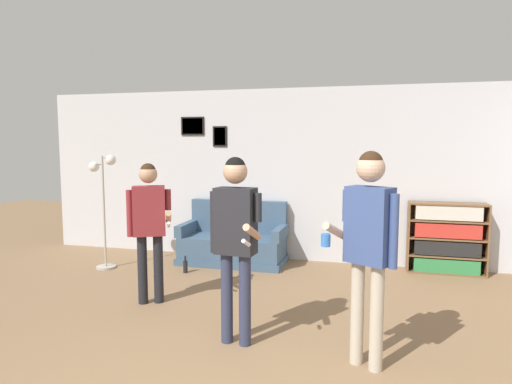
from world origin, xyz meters
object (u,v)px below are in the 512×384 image
(person_player_foreground_left, at_px, (149,219))
(person_player_foreground_center, at_px, (235,230))
(bookshelf, at_px, (446,238))
(person_watcher_holding_cup, at_px, (369,235))
(couch, at_px, (234,243))
(bottle_on_floor, at_px, (185,266))
(floor_lamp, at_px, (103,192))

(person_player_foreground_left, relative_size, person_player_foreground_center, 0.94)
(bookshelf, distance_m, person_player_foreground_left, 4.15)
(person_watcher_holding_cup, bearing_deg, person_player_foreground_center, 172.83)
(bookshelf, xyz_separation_m, person_player_foreground_left, (-3.49, -2.19, 0.49))
(couch, bearing_deg, bookshelf, 3.53)
(couch, relative_size, person_watcher_holding_cup, 0.91)
(person_player_foreground_left, xyz_separation_m, person_watcher_holding_cup, (2.45, -0.93, 0.12))
(person_player_foreground_left, distance_m, bottle_on_floor, 1.54)
(floor_lamp, bearing_deg, bottle_on_floor, 3.25)
(couch, bearing_deg, person_player_foreground_center, -72.08)
(couch, xyz_separation_m, person_player_foreground_left, (-0.38, -2.00, 0.69))
(floor_lamp, height_order, person_player_foreground_left, floor_lamp)
(person_player_foreground_center, relative_size, bottle_on_floor, 7.04)
(couch, height_order, person_watcher_holding_cup, person_watcher_holding_cup)
(bookshelf, bearing_deg, bottle_on_floor, -165.39)
(bookshelf, bearing_deg, couch, -176.47)
(person_player_foreground_center, distance_m, bottle_on_floor, 2.65)
(couch, relative_size, person_player_foreground_center, 0.94)
(bottle_on_floor, bearing_deg, person_player_foreground_center, -55.65)
(floor_lamp, xyz_separation_m, person_player_foreground_center, (2.64, -1.97, -0.07))
(person_watcher_holding_cup, bearing_deg, couch, 125.25)
(bookshelf, distance_m, bottle_on_floor, 3.75)
(person_player_foreground_center, bearing_deg, bookshelf, 53.39)
(floor_lamp, bearing_deg, person_player_foreground_center, -36.70)
(bookshelf, distance_m, person_watcher_holding_cup, 3.35)
(couch, xyz_separation_m, bottle_on_floor, (-0.49, -0.75, -0.21))
(couch, bearing_deg, person_watcher_holding_cup, -54.75)
(couch, xyz_separation_m, floor_lamp, (-1.74, -0.82, 0.83))
(bookshelf, distance_m, person_player_foreground_center, 3.75)
(person_watcher_holding_cup, bearing_deg, person_player_foreground_left, 159.12)
(bookshelf, height_order, person_player_foreground_left, person_player_foreground_left)
(bookshelf, height_order, bottle_on_floor, bookshelf)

